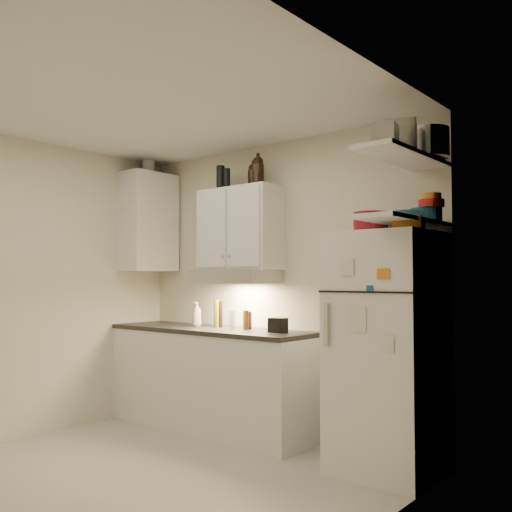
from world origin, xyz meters
The scene contains 36 objects.
floor centered at (0.00, 0.00, -0.01)m, with size 3.20×3.00×0.02m, color #BBB6AD.
ceiling centered at (0.00, 0.00, 2.61)m, with size 3.20×3.00×0.02m, color silver.
back_wall centered at (0.00, 1.51, 1.30)m, with size 3.20×0.02×2.60m, color beige.
left_wall centered at (-1.61, 0.00, 1.30)m, with size 0.02×3.00×2.60m, color beige.
right_wall centered at (1.61, 0.00, 1.30)m, with size 0.02×3.00×2.60m, color beige.
base_cabinet centered at (-0.55, 1.20, 0.44)m, with size 2.10×0.60×0.88m, color white.
countertop centered at (-0.55, 1.20, 0.90)m, with size 2.10×0.62×0.04m, color #282523.
upper_cabinet centered at (-0.30, 1.33, 1.83)m, with size 0.80×0.33×0.75m, color white.
side_cabinet centered at (-1.44, 1.20, 1.95)m, with size 0.33×0.55×1.00m, color white.
range_hood centered at (-0.30, 1.27, 1.39)m, with size 0.76×0.46×0.12m, color silver.
fridge centered at (1.25, 1.16, 0.85)m, with size 0.70×0.68×1.70m, color white.
shelf_hi centered at (1.45, 1.02, 2.20)m, with size 0.30×0.95×0.03m, color white.
shelf_lo centered at (1.45, 1.02, 1.76)m, with size 0.30×0.95×0.03m, color white.
knife_strip centered at (0.70, 1.49, 1.32)m, with size 0.42×0.02×0.03m, color black.
dutch_oven centered at (1.17, 1.08, 1.77)m, with size 0.25×0.25×0.14m, color maroon.
book_stack centered at (1.49, 1.00, 1.74)m, with size 0.19×0.23×0.08m, color orange.
spice_jar centered at (1.30, 1.13, 1.75)m, with size 0.07×0.07×0.11m, color silver.
stock_pot centered at (1.53, 1.25, 2.32)m, with size 0.29×0.29×0.21m, color silver.
tin_a centered at (1.48, 0.94, 2.32)m, with size 0.20×0.18×0.20m, color #AAAAAD.
tin_b centered at (1.45, 0.77, 2.29)m, with size 0.15×0.15×0.15m, color #AAAAAD.
bowl_teal centered at (1.50, 1.26, 1.82)m, with size 0.22×0.22×0.09m, color #16517A.
bowl_orange centered at (1.56, 1.23, 1.89)m, with size 0.18×0.18×0.05m, color red.
bowl_yellow centered at (1.56, 1.23, 1.94)m, with size 0.14×0.14×0.04m, color orange.
plates centered at (1.46, 1.04, 1.80)m, with size 0.21×0.21×0.05m, color #16517A.
growler_a centered at (-0.20, 1.40, 2.32)m, with size 0.10×0.10×0.23m, color black, non-canonical shape.
growler_b centered at (-0.04, 1.28, 2.33)m, with size 0.11×0.11×0.26m, color black, non-canonical shape.
thermos_a centered at (-0.41, 1.28, 2.29)m, with size 0.07×0.07×0.19m, color black.
thermos_b centered at (-0.49, 1.27, 2.31)m, with size 0.08×0.08×0.22m, color black.
side_jar centered at (-1.48, 1.23, 2.54)m, with size 0.13×0.13×0.17m, color silver.
soap_bottle centered at (-0.76, 1.24, 1.05)m, with size 0.10×0.10×0.26m, color white.
pepper_mill centered at (-0.16, 1.26, 1.01)m, with size 0.05×0.05×0.17m, color brown.
oil_bottle centered at (-0.52, 1.26, 1.05)m, with size 0.05×0.05×0.26m, color #525E17.
vinegar_bottle centered at (-0.51, 1.29, 1.04)m, with size 0.05×0.05×0.24m, color black.
clear_bottle centered at (-0.30, 1.23, 1.01)m, with size 0.06×0.06×0.17m, color silver.
red_jar centered at (-0.20, 1.32, 1.00)m, with size 0.08×0.08×0.16m, color maroon.
caddy centered at (0.22, 1.23, 0.98)m, with size 0.14×0.10×0.12m, color black.
Camera 1 is at (3.13, -2.57, 1.36)m, focal length 40.00 mm.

